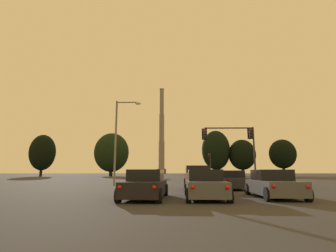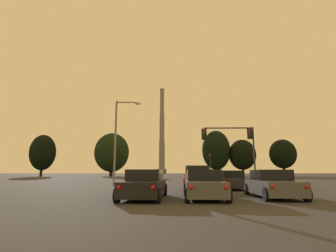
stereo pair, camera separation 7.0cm
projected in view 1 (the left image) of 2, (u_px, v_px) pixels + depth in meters
The scene contains 14 objects.
sedan_right_lane_front at pixel (232, 180), 20.36m from camera, with size 2.09×4.74×1.43m.
sedan_left_lane_second at pixel (146, 185), 13.13m from camera, with size 2.17×4.77×1.43m.
sedan_center_lane_second at pixel (205, 185), 13.17m from camera, with size 2.09×4.74×1.43m.
sedan_right_lane_second at pixel (273, 184), 13.65m from camera, with size 2.16×4.77×1.43m.
pickup_truck_center_lane_front at pixel (199, 179), 19.89m from camera, with size 2.20×5.51×1.82m.
traffic_light_overhead_right at pixel (236, 140), 28.28m from camera, with size 5.75×0.50×6.15m.
traffic_light_far_right at pixel (210, 161), 62.88m from camera, with size 0.78×0.50×5.86m.
street_lamp at pixel (119, 133), 26.75m from camera, with size 2.63×0.36×8.63m.
smokestack at pixel (162, 140), 180.78m from camera, with size 6.36×6.36×60.06m.
treeline_center_left at pixel (216, 150), 86.35m from camera, with size 9.24×8.32×14.94m.
treeline_center_right at pixel (242, 155), 85.39m from camera, with size 8.73×7.86×11.85m.
treeline_right_mid at pixel (112, 152), 85.01m from camera, with size 11.15×10.04×13.91m.
treeline_left_mid at pixel (42, 152), 82.02m from camera, with size 7.97×7.17×12.97m.
treeline_far_right at pixel (283, 154), 85.40m from camera, with size 8.55×7.69×11.92m.
Camera 1 is at (-1.60, -0.64, 1.30)m, focal length 28.00 mm.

